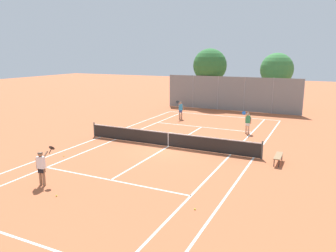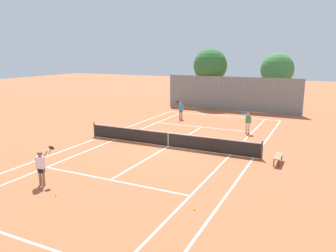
{
  "view_description": "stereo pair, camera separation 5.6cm",
  "coord_description": "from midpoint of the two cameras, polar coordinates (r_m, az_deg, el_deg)",
  "views": [
    {
      "loc": [
        8.85,
        -18.5,
        5.94
      ],
      "look_at": [
        -0.74,
        1.5,
        1.0
      ],
      "focal_mm": 35.0,
      "sensor_mm": 36.0,
      "label": 1
    },
    {
      "loc": [
        8.9,
        -18.48,
        5.94
      ],
      "look_at": [
        -0.74,
        1.5,
        1.0
      ],
      "focal_mm": 35.0,
      "sensor_mm": 36.0,
      "label": 2
    }
  ],
  "objects": [
    {
      "name": "ground_plane",
      "position": [
        21.36,
        -0.03,
        -3.6
      ],
      "size": [
        120.0,
        120.0,
        0.0
      ],
      "primitive_type": "plane",
      "color": "#B25B38"
    },
    {
      "name": "court_line_markings",
      "position": [
        21.35,
        -0.03,
        -3.59
      ],
      "size": [
        11.1,
        23.9,
        0.01
      ],
      "color": "silver",
      "rests_on": "ground"
    },
    {
      "name": "tennis_net",
      "position": [
        21.22,
        -0.03,
        -2.28
      ],
      "size": [
        12.0,
        0.1,
        1.07
      ],
      "color": "#474C47",
      "rests_on": "ground"
    },
    {
      "name": "player_near_side",
      "position": [
        16.08,
        -21.27,
        -6.51
      ],
      "size": [
        0.57,
        0.81,
        1.77
      ],
      "color": "#936B4C",
      "rests_on": "ground"
    },
    {
      "name": "player_far_left",
      "position": [
        30.11,
        2.16,
        2.96
      ],
      "size": [
        0.48,
        0.87,
        1.77
      ],
      "color": "tan",
      "rests_on": "ground"
    },
    {
      "name": "player_far_right",
      "position": [
        25.27,
        13.64,
        0.76
      ],
      "size": [
        0.61,
        0.78,
        1.77
      ],
      "color": "#D8A884",
      "rests_on": "ground"
    },
    {
      "name": "loose_tennis_ball_0",
      "position": [
        13.13,
        4.58,
        -14.22
      ],
      "size": [
        0.07,
        0.07,
        0.07
      ],
      "primitive_type": "sphere",
      "color": "#D1DB33",
      "rests_on": "ground"
    },
    {
      "name": "loose_tennis_ball_1",
      "position": [
        31.09,
        -0.13,
        1.6
      ],
      "size": [
        0.07,
        0.07,
        0.07
      ],
      "primitive_type": "sphere",
      "color": "#D1DB33",
      "rests_on": "ground"
    },
    {
      "name": "loose_tennis_ball_2",
      "position": [
        14.97,
        -18.96,
        -11.41
      ],
      "size": [
        0.07,
        0.07,
        0.07
      ],
      "primitive_type": "sphere",
      "color": "#D1DB33",
      "rests_on": "ground"
    },
    {
      "name": "loose_tennis_ball_3",
      "position": [
        23.61,
        8.92,
        -2.09
      ],
      "size": [
        0.07,
        0.07,
        0.07
      ],
      "primitive_type": "sphere",
      "color": "#D1DB33",
      "rests_on": "ground"
    },
    {
      "name": "loose_tennis_ball_4",
      "position": [
        25.54,
        0.28,
        -0.82
      ],
      "size": [
        0.07,
        0.07,
        0.07
      ],
      "primitive_type": "sphere",
      "color": "#D1DB33",
      "rests_on": "ground"
    },
    {
      "name": "loose_tennis_ball_5",
      "position": [
        20.29,
        -17.76,
        -4.99
      ],
      "size": [
        0.07,
        0.07,
        0.07
      ],
      "primitive_type": "sphere",
      "color": "#D1DB33",
      "rests_on": "ground"
    },
    {
      "name": "courtside_bench",
      "position": [
        19.03,
        18.59,
        -5.02
      ],
      "size": [
        0.36,
        1.5,
        0.47
      ],
      "color": "olive",
      "rests_on": "ground"
    },
    {
      "name": "back_fence",
      "position": [
        35.14,
        10.85,
        5.56
      ],
      "size": [
        14.22,
        0.08,
        3.58
      ],
      "color": "gray",
      "rests_on": "ground"
    },
    {
      "name": "tree_behind_left",
      "position": [
        37.51,
        7.14,
        10.22
      ],
      "size": [
        3.75,
        3.75,
        6.48
      ],
      "color": "brown",
      "rests_on": "ground"
    },
    {
      "name": "tree_behind_right",
      "position": [
        37.54,
        18.24,
        9.23
      ],
      "size": [
        3.5,
        3.5,
        6.0
      ],
      "color": "brown",
      "rests_on": "ground"
    }
  ]
}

